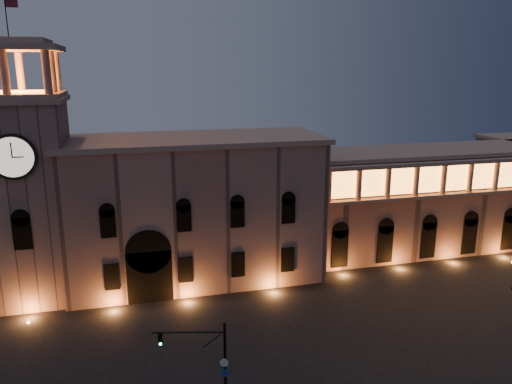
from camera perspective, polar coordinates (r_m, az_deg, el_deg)
ground at (r=45.59m, az=-0.05°, el=-20.07°), size 160.00×160.00×0.00m
government_building at (r=61.26m, az=-7.06°, el=-1.94°), size 30.80×12.80×17.60m
clock_tower at (r=60.00m, az=-24.76°, el=0.18°), size 9.80×9.80×32.40m
colonnade_wing at (r=75.49m, az=19.32°, el=-0.69°), size 40.60×11.50×14.50m
traffic_light at (r=39.27m, az=-5.00°, el=-19.29°), size 5.47×1.60×7.68m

